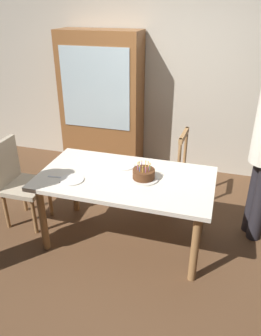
# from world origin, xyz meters

# --- Properties ---
(ground) EXTENTS (6.40, 6.40, 0.00)m
(ground) POSITION_xyz_m (0.00, 0.00, 0.00)
(ground) COLOR brown
(back_wall) EXTENTS (6.40, 0.10, 2.60)m
(back_wall) POSITION_xyz_m (0.00, 1.85, 1.30)
(back_wall) COLOR beige
(back_wall) RESTS_ON ground
(dining_table) EXTENTS (1.65, 0.90, 0.74)m
(dining_table) POSITION_xyz_m (0.00, 0.00, 0.65)
(dining_table) COLOR silver
(dining_table) RESTS_ON ground
(birthday_cake) EXTENTS (0.28, 0.28, 0.16)m
(birthday_cake) POSITION_xyz_m (0.17, 0.01, 0.79)
(birthday_cake) COLOR silver
(birthday_cake) RESTS_ON dining_table
(plate_near_celebrant) EXTENTS (0.22, 0.22, 0.01)m
(plate_near_celebrant) POSITION_xyz_m (-0.45, -0.20, 0.75)
(plate_near_celebrant) COLOR white
(plate_near_celebrant) RESTS_ON dining_table
(plate_far_side) EXTENTS (0.22, 0.22, 0.01)m
(plate_far_side) POSITION_xyz_m (-0.08, 0.20, 0.75)
(plate_far_side) COLOR white
(plate_far_side) RESTS_ON dining_table
(fork_near_celebrant) EXTENTS (0.18, 0.03, 0.01)m
(fork_near_celebrant) POSITION_xyz_m (-0.61, -0.19, 0.75)
(fork_near_celebrant) COLOR silver
(fork_near_celebrant) RESTS_ON dining_table
(fork_far_side) EXTENTS (0.18, 0.06, 0.01)m
(fork_far_side) POSITION_xyz_m (-0.24, 0.22, 0.75)
(fork_far_side) COLOR silver
(fork_far_side) RESTS_ON dining_table
(chair_spindle_back) EXTENTS (0.46, 0.46, 0.95)m
(chair_spindle_back) POSITION_xyz_m (0.26, 0.77, 0.46)
(chair_spindle_back) COLOR tan
(chair_spindle_back) RESTS_ON ground
(chair_upholstered) EXTENTS (0.45, 0.44, 0.95)m
(chair_upholstered) POSITION_xyz_m (-1.21, 0.00, 0.53)
(chair_upholstered) COLOR tan
(chair_upholstered) RESTS_ON ground
(china_cabinet) EXTENTS (1.10, 0.45, 1.90)m
(china_cabinet) POSITION_xyz_m (-0.82, 1.56, 0.95)
(china_cabinet) COLOR brown
(china_cabinet) RESTS_ON ground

